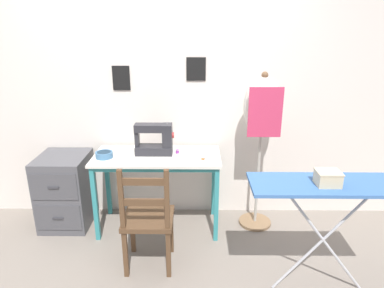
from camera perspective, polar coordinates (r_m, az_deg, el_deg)
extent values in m
plane|color=gray|center=(3.34, -5.94, -15.89)|extent=(14.00, 14.00, 0.00)
cube|color=silver|center=(3.41, -5.53, 8.32)|extent=(10.00, 0.05, 2.55)
cube|color=black|center=(3.41, -11.72, 10.72)|extent=(0.17, 0.01, 0.23)
cube|color=black|center=(3.32, 0.68, 12.39)|extent=(0.18, 0.01, 0.22)
cube|color=silver|center=(3.23, -5.86, -2.04)|extent=(1.18, 0.55, 0.02)
cube|color=teal|center=(3.02, -6.32, -4.23)|extent=(1.10, 0.03, 0.04)
cube|color=teal|center=(3.28, -15.84, -9.65)|extent=(0.04, 0.04, 0.74)
cube|color=teal|center=(3.16, 4.07, -10.10)|extent=(0.04, 0.04, 0.74)
cube|color=teal|center=(3.69, -13.86, -6.16)|extent=(0.04, 0.04, 0.74)
cube|color=teal|center=(3.58, 3.64, -6.41)|extent=(0.04, 0.04, 0.74)
cube|color=#28282D|center=(3.24, -6.33, -0.97)|extent=(0.35, 0.15, 0.08)
cube|color=#28282D|center=(3.18, -4.13, 1.48)|extent=(0.09, 0.13, 0.21)
cube|color=#28282D|center=(3.18, -6.87, 2.70)|extent=(0.30, 0.11, 0.07)
cube|color=#28282D|center=(3.23, -9.13, 0.89)|extent=(0.04, 0.08, 0.14)
cylinder|color=#B22D2D|center=(3.18, -3.18, 1.48)|extent=(0.02, 0.06, 0.06)
cylinder|color=#99999E|center=(3.15, -4.18, 3.52)|extent=(0.01, 0.01, 0.02)
cylinder|color=teal|center=(3.24, -14.43, -1.75)|extent=(0.16, 0.16, 0.05)
cylinder|color=#243D54|center=(3.23, -14.46, -1.35)|extent=(0.13, 0.13, 0.01)
cube|color=silver|center=(3.16, 2.51, -2.13)|extent=(0.07, 0.10, 0.00)
cube|color=silver|center=(3.15, 2.73, -2.19)|extent=(0.09, 0.08, 0.00)
torus|color=#DB511E|center=(3.10, 1.85, -2.53)|extent=(0.03, 0.03, 0.01)
torus|color=#DB511E|center=(3.11, 1.78, -2.51)|extent=(0.03, 0.03, 0.01)
cylinder|color=purple|center=(3.24, -2.45, -1.27)|extent=(0.03, 0.03, 0.04)
cylinder|color=beige|center=(3.23, -2.46, -0.99)|extent=(0.04, 0.04, 0.00)
cylinder|color=beige|center=(3.25, -2.45, -1.55)|extent=(0.04, 0.04, 0.00)
cube|color=#513823|center=(2.86, -7.27, -12.21)|extent=(0.40, 0.38, 0.04)
cube|color=#513823|center=(3.14, -9.88, -14.10)|extent=(0.04, 0.04, 0.41)
cube|color=#513823|center=(3.09, -3.47, -14.32)|extent=(0.04, 0.04, 0.41)
cube|color=#513823|center=(2.88, -11.03, -17.57)|extent=(0.04, 0.04, 0.41)
cube|color=#513823|center=(2.83, -3.94, -17.88)|extent=(0.04, 0.04, 0.41)
cube|color=#513823|center=(2.62, -11.71, -9.01)|extent=(0.04, 0.04, 0.48)
cube|color=#513823|center=(2.57, -4.19, -9.21)|extent=(0.04, 0.04, 0.48)
cube|color=#513823|center=(2.53, -8.13, -6.25)|extent=(0.34, 0.02, 0.06)
cube|color=#513823|center=(2.60, -7.96, -9.59)|extent=(0.34, 0.02, 0.06)
cube|color=#4C4C51|center=(3.65, -20.27, -7.25)|extent=(0.46, 0.50, 0.72)
cube|color=#46464B|center=(3.37, -22.05, -6.71)|extent=(0.43, 0.01, 0.26)
cube|color=#333338|center=(3.36, -22.12, -6.78)|extent=(0.10, 0.01, 0.02)
cube|color=#46464B|center=(3.51, -21.40, -11.40)|extent=(0.43, 0.01, 0.26)
cube|color=#333338|center=(3.51, -21.46, -11.48)|extent=(0.10, 0.01, 0.02)
cylinder|color=#846647|center=(3.63, 10.41, -12.64)|extent=(0.32, 0.32, 0.03)
cylinder|color=#ADA89E|center=(3.39, 10.93, -5.19)|extent=(0.03, 0.03, 1.00)
ellipsoid|color=beige|center=(3.18, 11.70, 6.19)|extent=(0.35, 0.25, 0.53)
sphere|color=brown|center=(3.13, 12.05, 11.19)|extent=(0.06, 0.06, 0.06)
cube|color=#C63356|center=(3.06, 12.12, 5.15)|extent=(0.30, 0.01, 0.45)
cube|color=#3D6BAD|center=(2.55, 22.18, -6.29)|extent=(1.11, 0.36, 0.02)
cylinder|color=#B7B7BC|center=(2.76, 20.99, -14.68)|extent=(0.68, 0.02, 0.88)
cylinder|color=#B7B7BC|center=(2.76, 20.99, -14.68)|extent=(0.68, 0.02, 0.88)
cube|color=beige|center=(2.49, 21.70, -5.39)|extent=(0.15, 0.13, 0.09)
cube|color=beige|center=(2.47, 21.84, -4.32)|extent=(0.16, 0.14, 0.01)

